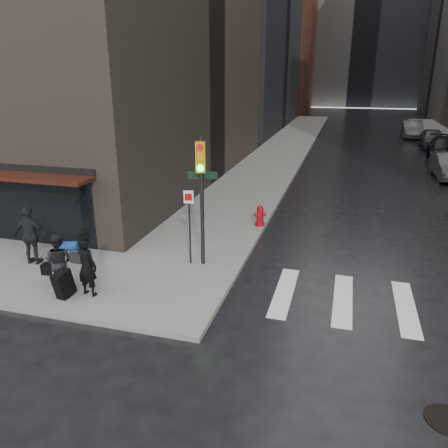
{
  "coord_description": "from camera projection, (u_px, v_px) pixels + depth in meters",
  "views": [
    {
      "loc": [
        4.85,
        -10.01,
        5.84
      ],
      "look_at": [
        1.3,
        2.53,
        1.3
      ],
      "focal_mm": 35.0,
      "sensor_mm": 36.0,
      "label": 1
    }
  ],
  "objects": [
    {
      "name": "traffic_light",
      "position": [
        200.0,
        185.0,
        12.81
      ],
      "size": [
        0.97,
        0.54,
        3.95
      ],
      "rotation": [
        0.0,
        0.0,
        0.22
      ],
      "color": "black",
      "rests_on": "ground"
    },
    {
      "name": "sidewalk_left",
      "position": [
        288.0,
        145.0,
        36.77
      ],
      "size": [
        4.0,
        50.0,
        0.15
      ],
      "primitive_type": "cube",
      "color": "slate",
      "rests_on": "ground"
    },
    {
      "name": "parked_car_3",
      "position": [
        446.0,
        149.0,
        30.22
      ],
      "size": [
        2.68,
        5.63,
        1.58
      ],
      "primitive_type": "imported",
      "rotation": [
        0.0,
        0.0,
        -0.09
      ],
      "color": "black",
      "rests_on": "ground"
    },
    {
      "name": "parked_car_4",
      "position": [
        432.0,
        138.0,
        35.48
      ],
      "size": [
        1.92,
        4.46,
        1.5
      ],
      "primitive_type": "imported",
      "rotation": [
        0.0,
        0.0,
        -0.03
      ],
      "color": "#414246",
      "rests_on": "ground"
    },
    {
      "name": "bldg_left_far",
      "position": [
        240.0,
        23.0,
        67.66
      ],
      "size": [
        22.0,
        20.0,
        26.0
      ],
      "primitive_type": "cube",
      "color": "brown",
      "rests_on": "ground"
    },
    {
      "name": "ground",
      "position": [
        155.0,
        292.0,
        12.26
      ],
      "size": [
        140.0,
        140.0,
        0.0
      ],
      "primitive_type": "plane",
      "color": "black",
      "rests_on": "ground"
    },
    {
      "name": "man_overcoat",
      "position": [
        82.0,
        269.0,
        11.55
      ],
      "size": [
        1.05,
        0.89,
        1.84
      ],
      "rotation": [
        0.0,
        0.0,
        3.01
      ],
      "color": "black",
      "rests_on": "ground"
    },
    {
      "name": "parked_car_5",
      "position": [
        412.0,
        129.0,
        40.94
      ],
      "size": [
        1.73,
        4.79,
        1.57
      ],
      "primitive_type": "imported",
      "rotation": [
        0.0,
        0.0,
        -0.01
      ],
      "color": "#505056",
      "rests_on": "ground"
    },
    {
      "name": "fire_hydrant",
      "position": [
        260.0,
        216.0,
        17.03
      ],
      "size": [
        0.48,
        0.36,
        0.82
      ],
      "rotation": [
        0.0,
        0.0,
        0.42
      ],
      "color": "maroon",
      "rests_on": "ground"
    },
    {
      "name": "man_greycoat",
      "position": [
        31.0,
        236.0,
        13.46
      ],
      "size": [
        1.12,
        0.56,
        1.85
      ],
      "rotation": [
        0.0,
        0.0,
        3.25
      ],
      "color": "black",
      "rests_on": "ground"
    },
    {
      "name": "crosswalk",
      "position": [
        439.0,
        312.0,
        11.24
      ],
      "size": [
        8.5,
        3.0,
        0.01
      ],
      "color": "silver",
      "rests_on": "ground"
    },
    {
      "name": "man_jeans",
      "position": [
        59.0,
        261.0,
        11.88
      ],
      "size": [
        1.18,
        0.69,
        1.63
      ],
      "rotation": [
        0.0,
        0.0,
        3.24
      ],
      "color": "black",
      "rests_on": "ground"
    },
    {
      "name": "bldg_distant",
      "position": [
        367.0,
        11.0,
        76.33
      ],
      "size": [
        40.0,
        12.0,
        32.0
      ],
      "primitive_type": "cube",
      "color": "slate",
      "rests_on": "ground"
    }
  ]
}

